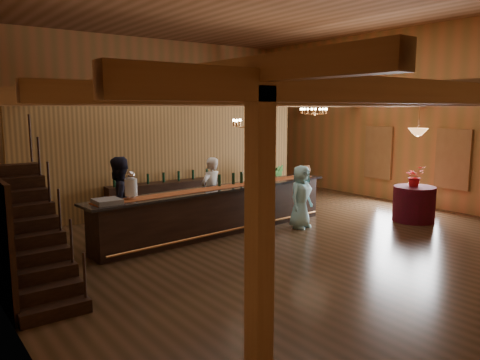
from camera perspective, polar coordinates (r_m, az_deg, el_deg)
floor at (r=11.66m, az=2.42°, el=-6.25°), size 14.00×14.00×0.00m
wall_back at (r=17.27m, az=-12.49°, el=7.64°), size 12.00×0.10×5.50m
wall_right at (r=15.77m, az=19.79°, el=7.25°), size 0.10×14.00×5.50m
beam_grid at (r=11.67m, az=0.93°, el=9.85°), size 11.90×13.90×0.39m
support_posts at (r=10.98m, az=4.13°, el=1.32°), size 9.20×10.20×3.20m
partition_wall at (r=13.98m, az=-8.26°, el=2.63°), size 9.00×0.18×3.10m
window_right_front at (r=14.97m, az=24.55°, el=2.32°), size 0.12×1.05×1.75m
window_right_back at (r=16.37m, az=16.56°, el=3.23°), size 0.12×1.05×1.75m
staircase at (r=8.40m, az=-24.25°, el=-5.89°), size 1.00×2.80×2.00m
backroom_boxes at (r=15.98m, az=-10.96°, el=-0.39°), size 4.10×0.60×1.10m
tasting_bar at (r=11.35m, az=-2.57°, el=-3.71°), size 6.78×1.34×1.13m
beverage_dispenser at (r=10.01m, az=-13.15°, el=-0.71°), size 0.26×0.26×0.60m
glass_rack_tray at (r=9.70m, az=-15.88°, el=-2.53°), size 0.50×0.50×0.10m
raffle_drum at (r=13.26m, az=7.88°, el=1.21°), size 0.34×0.24×0.30m
bar_bottle_0 at (r=11.39m, az=-2.53°, el=-0.06°), size 0.07×0.07×0.30m
bar_bottle_1 at (r=11.67m, az=-0.81°, el=0.15°), size 0.07×0.07×0.30m
bar_bottle_2 at (r=11.85m, az=0.18°, el=0.28°), size 0.07×0.07×0.30m
backbar_shelf at (r=13.56m, az=-9.24°, el=-2.21°), size 3.35×0.74×0.93m
round_table at (r=13.42m, az=20.44°, el=-2.74°), size 1.09×1.09×0.95m
chandelier_left at (r=11.21m, az=1.16°, el=7.00°), size 0.80×0.80×0.68m
chandelier_right at (r=14.31m, az=8.97°, el=8.31°), size 0.80×0.80×0.42m
pendant_lamp at (r=13.19m, az=20.88°, el=5.51°), size 0.52×0.52×0.90m
bartender at (r=12.02m, az=-3.57°, el=-1.45°), size 0.74×0.59×1.78m
staff_second at (r=10.76m, az=-14.59°, el=-2.44°), size 1.15×1.03×1.96m
guest at (r=11.91m, az=7.43°, el=-2.04°), size 0.88×0.69×1.60m
floor_plant at (r=14.98m, az=4.13°, el=-0.48°), size 0.83×0.74×1.25m
table_flowers at (r=13.36m, az=20.52°, el=0.45°), size 0.59×0.54×0.55m
table_vase at (r=13.38m, az=20.23°, el=-0.04°), size 0.16×0.16×0.31m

